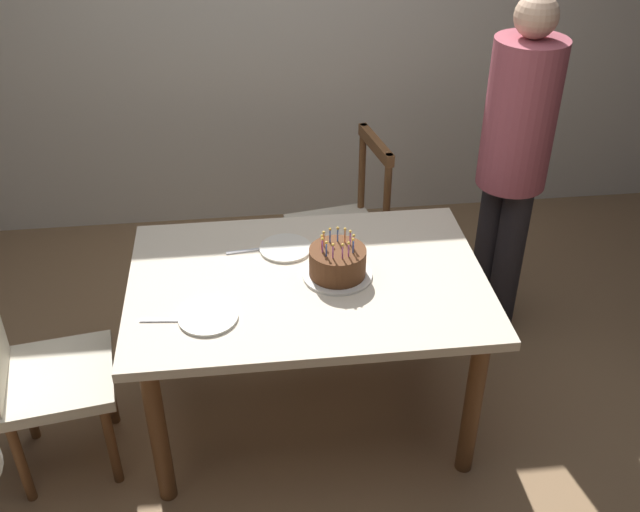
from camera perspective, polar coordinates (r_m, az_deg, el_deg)
ground at (r=3.40m, az=-0.86°, el=-12.09°), size 6.40×6.40×0.00m
back_wall at (r=4.37m, az=-3.68°, el=18.49°), size 6.40×0.10×2.60m
dining_table at (r=2.97m, az=-0.96°, el=-3.22°), size 1.42×0.96×0.75m
birthday_cake at (r=2.89m, az=1.37°, el=-0.57°), size 0.28×0.28×0.19m
plate_near_celebrant at (r=2.73m, az=-8.70°, el=-4.75°), size 0.22×0.22×0.01m
plate_far_side at (r=3.08m, az=-2.70°, el=0.61°), size 0.22×0.22×0.01m
fork_near_celebrant at (r=2.75m, az=-12.03°, el=-4.93°), size 0.18×0.03×0.01m
fork_far_side at (r=3.08m, az=-5.67°, el=0.41°), size 0.18×0.04×0.01m
chair_spindle_back at (r=3.77m, az=1.65°, el=1.98°), size 0.51×0.51×0.95m
chair_upholstered at (r=3.04m, az=-21.86°, el=-8.00°), size 0.50×0.50×0.95m
person_guest at (r=3.51m, az=14.88°, el=7.62°), size 0.32×0.32×1.68m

